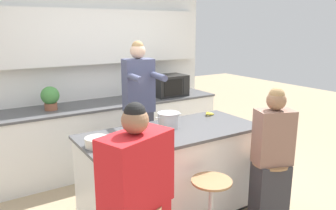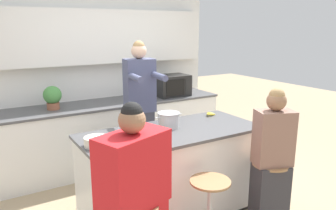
{
  "view_description": "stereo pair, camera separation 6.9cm",
  "coord_description": "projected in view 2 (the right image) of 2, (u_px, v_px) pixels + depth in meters",
  "views": [
    {
      "loc": [
        -1.73,
        -2.64,
        1.95
      ],
      "look_at": [
        0.0,
        0.08,
        1.19
      ],
      "focal_mm": 35.0,
      "sensor_mm": 36.0,
      "label": 1
    },
    {
      "loc": [
        -1.67,
        -2.68,
        1.95
      ],
      "look_at": [
        0.0,
        0.08,
        1.19
      ],
      "focal_mm": 35.0,
      "sensor_mm": 36.0,
      "label": 2
    }
  ],
  "objects": [
    {
      "name": "person_cooking",
      "position": [
        140.0,
        117.0,
        3.91
      ],
      "size": [
        0.41,
        0.6,
        1.81
      ],
      "rotation": [
        0.0,
        0.0,
        -0.12
      ],
      "color": "#383842",
      "rests_on": "ground_plane"
    },
    {
      "name": "fruit_bowl",
      "position": [
        155.0,
        136.0,
        3.06
      ],
      "size": [
        0.22,
        0.22,
        0.06
      ],
      "color": "#B7BABC",
      "rests_on": "kitchen_island"
    },
    {
      "name": "wall_back",
      "position": [
        103.0,
        56.0,
        4.76
      ],
      "size": [
        3.46,
        0.22,
        2.7
      ],
      "color": "silver",
      "rests_on": "ground_plane"
    },
    {
      "name": "cooking_pot",
      "position": [
        169.0,
        120.0,
        3.39
      ],
      "size": [
        0.32,
        0.23,
        0.16
      ],
      "color": "#B7BABC",
      "rests_on": "kitchen_island"
    },
    {
      "name": "person_seated_near",
      "position": [
        271.0,
        165.0,
        3.19
      ],
      "size": [
        0.41,
        0.36,
        1.41
      ],
      "rotation": [
        0.0,
        0.0,
        -0.38
      ],
      "color": "#333338",
      "rests_on": "ground_plane"
    },
    {
      "name": "person_wrapped_blanket",
      "position": [
        134.0,
        203.0,
        2.44
      ],
      "size": [
        0.6,
        0.45,
        1.45
      ],
      "rotation": [
        0.0,
        0.0,
        0.34
      ],
      "color": "red",
      "rests_on": "ground_plane"
    },
    {
      "name": "mixing_bowl_steel",
      "position": [
        96.0,
        141.0,
        2.87
      ],
      "size": [
        0.21,
        0.21,
        0.08
      ],
      "color": "silver",
      "rests_on": "kitchen_island"
    },
    {
      "name": "bar_stool_rightmost",
      "position": [
        269.0,
        192.0,
        3.28
      ],
      "size": [
        0.38,
        0.38,
        0.66
      ],
      "color": "#997047",
      "rests_on": "ground_plane"
    },
    {
      "name": "banana_bunch",
      "position": [
        210.0,
        114.0,
        3.86
      ],
      "size": [
        0.14,
        0.1,
        0.05
      ],
      "color": "yellow",
      "rests_on": "kitchen_island"
    },
    {
      "name": "kitchen_island",
      "position": [
        172.0,
        173.0,
        3.41
      ],
      "size": [
        1.86,
        0.82,
        0.94
      ],
      "color": "black",
      "rests_on": "ground_plane"
    },
    {
      "name": "potted_plant",
      "position": [
        52.0,
        97.0,
        4.17
      ],
      "size": [
        0.23,
        0.23,
        0.3
      ],
      "color": "#93563D",
      "rests_on": "back_counter"
    },
    {
      "name": "microwave",
      "position": [
        171.0,
        85.0,
        5.02
      ],
      "size": [
        0.51,
        0.38,
        0.32
      ],
      "color": "black",
      "rests_on": "back_counter"
    },
    {
      "name": "back_counter",
      "position": [
        115.0,
        133.0,
        4.73
      ],
      "size": [
        3.21,
        0.7,
        0.93
      ],
      "color": "white",
      "rests_on": "ground_plane"
    },
    {
      "name": "coffee_cup_near",
      "position": [
        126.0,
        137.0,
        2.99
      ],
      "size": [
        0.1,
        0.07,
        0.08
      ],
      "color": "orange",
      "rests_on": "kitchen_island"
    },
    {
      "name": "coffee_cup_far",
      "position": [
        148.0,
        129.0,
        3.24
      ],
      "size": [
        0.12,
        0.08,
        0.08
      ],
      "color": "orange",
      "rests_on": "kitchen_island"
    }
  ]
}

